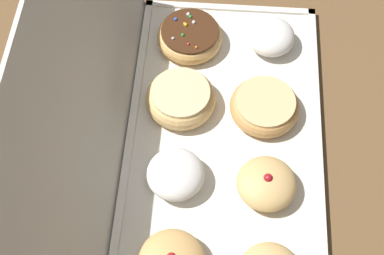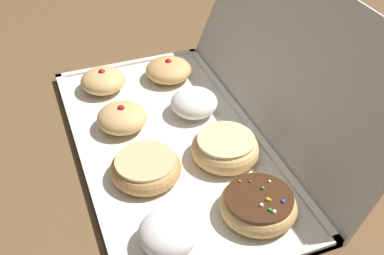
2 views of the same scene
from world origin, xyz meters
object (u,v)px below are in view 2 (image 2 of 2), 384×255
Objects in this scene: jelly_filled_donut_1 at (122,118)px; powdered_filled_donut_3 at (168,233)px; sprinkle_donut_7 at (259,204)px; jelly_filled_donut_4 at (169,70)px; glazed_ring_donut_2 at (146,167)px; powdered_filled_donut_5 at (194,103)px; donut_box at (170,145)px; jelly_filled_donut_0 at (103,81)px; glazed_ring_donut_6 at (226,148)px.

jelly_filled_donut_1 reaches higher than powdered_filled_donut_3.
jelly_filled_donut_1 is 0.78× the size of sprinkle_donut_7.
jelly_filled_donut_4 is 0.39m from sprinkle_donut_7.
powdered_filled_donut_3 reaches higher than glazed_ring_donut_2.
powdered_filled_donut_3 is 0.95× the size of powdered_filled_donut_5.
powdered_filled_donut_3 is at bearing -3.90° from glazed_ring_donut_2.
powdered_filled_donut_3 is at bearing -19.40° from donut_box.
powdered_filled_donut_3 reaches higher than donut_box.
powdered_filled_donut_3 and jelly_filled_donut_4 have the same top height.
jelly_filled_donut_0 reaches higher than donut_box.
jelly_filled_donut_0 is 0.13m from jelly_filled_donut_1.
jelly_filled_donut_1 is at bearing -135.46° from glazed_ring_donut_6.
jelly_filled_donut_0 is 0.42m from sprinkle_donut_7.
donut_box is 6.47× the size of jelly_filled_donut_1.
powdered_filled_donut_5 reaches higher than glazed_ring_donut_6.
powdered_filled_donut_3 is at bearing -87.50° from sprinkle_donut_7.
jelly_filled_donut_0 and jelly_filled_donut_4 have the same top height.
powdered_filled_donut_3 is 0.30m from powdered_filled_donut_5.
glazed_ring_donut_2 reaches higher than donut_box.
glazed_ring_donut_2 is 0.14m from powdered_filled_donut_3.
glazed_ring_donut_2 is 1.21× the size of jelly_filled_donut_4.
glazed_ring_donut_6 is at bearing 1.41° from powdered_filled_donut_5.
powdered_filled_donut_3 is (0.40, -0.00, 0.00)m from jelly_filled_donut_0.
glazed_ring_donut_2 is at bearing -91.65° from glazed_ring_donut_6.
glazed_ring_donut_2 is at bearing -135.75° from sprinkle_donut_7.
sprinkle_donut_7 reaches higher than glazed_ring_donut_2.
powdered_filled_donut_5 is (0.14, 0.14, 0.00)m from jelly_filled_donut_0.
jelly_filled_donut_4 is at bearing 161.34° from powdered_filled_donut_3.
glazed_ring_donut_6 is at bearing 27.72° from jelly_filled_donut_0.
powdered_filled_donut_5 is 0.76× the size of glazed_ring_donut_6.
powdered_filled_donut_3 is 0.42m from jelly_filled_donut_4.
glazed_ring_donut_2 is at bearing 1.28° from jelly_filled_donut_1.
glazed_ring_donut_6 is (0.26, 0.01, 0.00)m from jelly_filled_donut_4.
jelly_filled_donut_0 is 1.06× the size of powdered_filled_donut_3.
sprinkle_donut_7 is at bearing 18.87° from donut_box.
jelly_filled_donut_4 is 0.82× the size of sprinkle_donut_7.
donut_box is at bearing 160.60° from powdered_filled_donut_3.
donut_box is 0.21m from sprinkle_donut_7.
jelly_filled_donut_0 is 0.13m from jelly_filled_donut_4.
donut_box is at bearing 19.03° from jelly_filled_donut_0.
glazed_ring_donut_2 is 0.13m from glazed_ring_donut_6.
sprinkle_donut_7 is at bearing 0.58° from jelly_filled_donut_4.
sprinkle_donut_7 reaches higher than donut_box.
powdered_filled_donut_3 is 0.20m from glazed_ring_donut_6.
jelly_filled_donut_1 is 0.27m from powdered_filled_donut_3.
sprinkle_donut_7 is at bearing -0.39° from powdered_filled_donut_5.
powdered_filled_donut_3 is 0.72× the size of sprinkle_donut_7.
glazed_ring_donut_6 is 0.13m from sprinkle_donut_7.
jelly_filled_donut_0 and powdered_filled_donut_5 have the same top height.
jelly_filled_donut_4 is at bearing -179.42° from sprinkle_donut_7.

